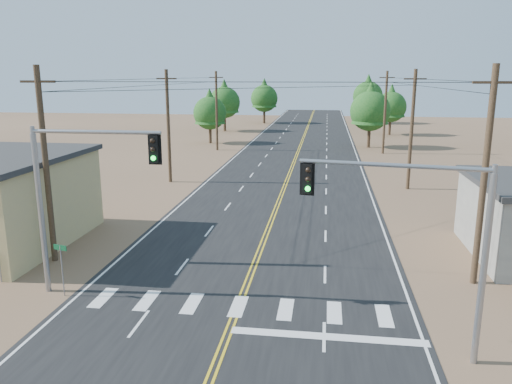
# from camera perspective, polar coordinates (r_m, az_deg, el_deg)

# --- Properties ---
(road) EXTENTS (15.00, 200.00, 0.02)m
(road) POSITION_cam_1_polar(r_m,az_deg,el_deg) (42.25, 3.13, 0.22)
(road) COLOR black
(road) RESTS_ON ground
(utility_pole_left_near) EXTENTS (1.80, 0.30, 10.00)m
(utility_pole_left_near) POSITION_cam_1_polar(r_m,az_deg,el_deg) (27.26, -22.89, 2.91)
(utility_pole_left_near) COLOR #4C3826
(utility_pole_left_near) RESTS_ON ground
(utility_pole_left_mid) EXTENTS (1.80, 0.30, 10.00)m
(utility_pole_left_mid) POSITION_cam_1_polar(r_m,az_deg,el_deg) (45.43, -9.99, 7.49)
(utility_pole_left_mid) COLOR #4C3826
(utility_pole_left_mid) RESTS_ON ground
(utility_pole_left_far) EXTENTS (1.80, 0.30, 10.00)m
(utility_pole_left_far) POSITION_cam_1_polar(r_m,az_deg,el_deg) (64.69, -4.53, 9.30)
(utility_pole_left_far) COLOR #4C3826
(utility_pole_left_far) RESTS_ON ground
(utility_pole_right_near) EXTENTS (1.80, 0.30, 10.00)m
(utility_pole_right_near) POSITION_cam_1_polar(r_m,az_deg,el_deg) (24.48, 24.65, 1.68)
(utility_pole_right_near) COLOR #4C3826
(utility_pole_right_near) RESTS_ON ground
(utility_pole_right_mid) EXTENTS (1.80, 0.30, 10.00)m
(utility_pole_right_mid) POSITION_cam_1_polar(r_m,az_deg,el_deg) (43.82, 17.36, 6.88)
(utility_pole_right_mid) COLOR #4C3826
(utility_pole_right_mid) RESTS_ON ground
(utility_pole_right_far) EXTENTS (1.80, 0.30, 10.00)m
(utility_pole_right_far) POSITION_cam_1_polar(r_m,az_deg,el_deg) (63.57, 14.53, 8.86)
(utility_pole_right_far) COLOR #4C3826
(utility_pole_right_far) RESTS_ON ground
(signal_mast_left) EXTENTS (5.69, 0.44, 7.43)m
(signal_mast_left) POSITION_cam_1_polar(r_m,az_deg,el_deg) (22.60, -20.18, 0.85)
(signal_mast_left) COLOR gray
(signal_mast_left) RESTS_ON ground
(signal_mast_right) EXTENTS (6.19, 1.19, 6.82)m
(signal_mast_right) POSITION_cam_1_polar(r_m,az_deg,el_deg) (17.35, 19.01, -3.75)
(signal_mast_right) COLOR gray
(signal_mast_right) RESTS_ON ground
(street_sign) EXTENTS (0.69, 0.21, 2.36)m
(street_sign) POSITION_cam_1_polar(r_m,az_deg,el_deg) (23.47, -21.35, -7.46)
(street_sign) COLOR gray
(street_sign) RESTS_ON ground
(tree_left_near) EXTENTS (4.65, 4.65, 7.75)m
(tree_left_near) POSITION_cam_1_polar(r_m,az_deg,el_deg) (71.48, -5.30, 9.35)
(tree_left_near) COLOR #3F2D1E
(tree_left_near) RESTS_ON ground
(tree_left_mid) EXTENTS (5.34, 5.34, 8.90)m
(tree_left_mid) POSITION_cam_1_polar(r_m,az_deg,el_deg) (87.08, -3.63, 10.53)
(tree_left_mid) COLOR #3F2D1E
(tree_left_mid) RESTS_ON ground
(tree_left_far) EXTENTS (5.38, 5.38, 8.96)m
(tree_left_far) POSITION_cam_1_polar(r_m,az_deg,el_deg) (101.36, 0.95, 10.96)
(tree_left_far) COLOR #3F2D1E
(tree_left_far) RESTS_ON ground
(tree_right_near) EXTENTS (5.28, 5.28, 8.80)m
(tree_right_near) POSITION_cam_1_polar(r_m,az_deg,el_deg) (68.52, 12.94, 9.45)
(tree_right_near) COLOR #3F2D1E
(tree_right_near) RESTS_ON ground
(tree_right_mid) EXTENTS (4.90, 4.90, 8.17)m
(tree_right_mid) POSITION_cam_1_polar(r_m,az_deg,el_deg) (84.07, 15.19, 9.71)
(tree_right_mid) COLOR #3F2D1E
(tree_right_mid) RESTS_ON ground
(tree_right_far) EXTENTS (5.86, 5.86, 9.76)m
(tree_right_far) POSITION_cam_1_polar(r_m,az_deg,el_deg) (103.72, 12.68, 10.97)
(tree_right_far) COLOR #3F2D1E
(tree_right_far) RESTS_ON ground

